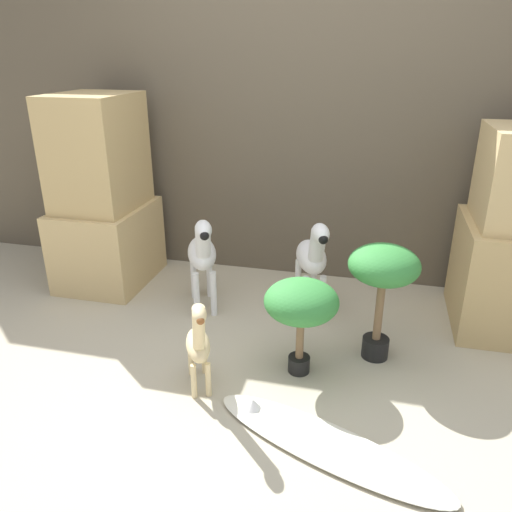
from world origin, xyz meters
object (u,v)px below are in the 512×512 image
zebra_left (202,253)px  giraffe_figurine (198,342)px  potted_palm_front (301,304)px  potted_palm_back (383,273)px  zebra_right (313,257)px  surfboard (324,443)px

zebra_left → giraffe_figurine: zebra_left is taller
potted_palm_front → potted_palm_back: bearing=31.6°
zebra_right → potted_palm_back: size_ratio=1.02×
potted_palm_back → surfboard: bearing=-104.3°
zebra_left → potted_palm_front: 0.89m
zebra_right → zebra_left: bearing=-170.9°
giraffe_figurine → surfboard: (0.65, -0.24, -0.26)m
giraffe_figurine → potted_palm_front: (0.45, 0.27, 0.12)m
zebra_right → zebra_left: size_ratio=1.00×
potted_palm_back → zebra_right: bearing=136.2°
potted_palm_back → giraffe_figurine: bearing=-149.0°
zebra_right → giraffe_figurine: bearing=-115.0°
zebra_right → surfboard: (0.23, -1.15, -0.38)m
zebra_right → giraffe_figurine: zebra_right is taller
zebra_right → surfboard: bearing=-78.9°
zebra_right → giraffe_figurine: size_ratio=1.21×
giraffe_figurine → potted_palm_front: giraffe_figurine is taller
potted_palm_front → surfboard: (0.20, -0.51, -0.38)m
giraffe_figurine → potted_palm_back: potted_palm_back is taller
giraffe_figurine → potted_palm_front: bearing=30.6°
giraffe_figurine → zebra_right: bearing=65.0°
potted_palm_back → potted_palm_front: bearing=-148.4°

